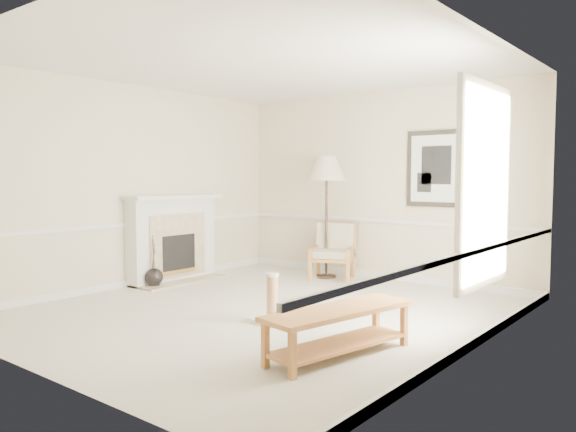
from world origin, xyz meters
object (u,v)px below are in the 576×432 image
object	(u,v)px
bench	(339,324)
scratching_post	(272,307)
armchair	(334,249)
floor_lamp	(327,172)
floor_vase	(154,278)

from	to	relation	value
bench	scratching_post	world-z (taller)	scratching_post
armchair	scratching_post	size ratio (longest dim) A/B	1.64
scratching_post	armchair	bearing A→B (deg)	110.22
bench	scratching_post	distance (m)	1.31
floor_lamp	bench	bearing A→B (deg)	-53.76
armchair	scratching_post	world-z (taller)	armchair
armchair	bench	size ratio (longest dim) A/B	0.57
bench	armchair	bearing A→B (deg)	124.52
scratching_post	bench	bearing A→B (deg)	-23.17
armchair	bench	world-z (taller)	armchair
floor_vase	bench	distance (m)	3.90
floor_vase	armchair	world-z (taller)	armchair
floor_lamp	scratching_post	size ratio (longest dim) A/B	3.51
floor_lamp	scratching_post	world-z (taller)	floor_lamp
floor_vase	bench	size ratio (longest dim) A/B	0.48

